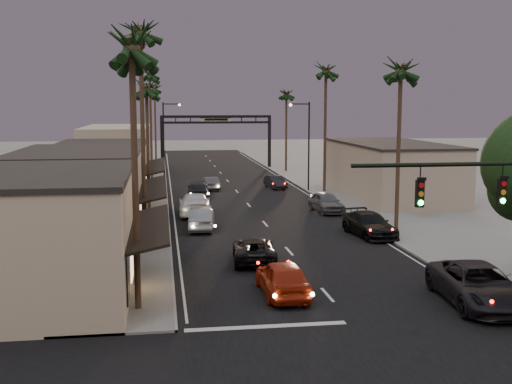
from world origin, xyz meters
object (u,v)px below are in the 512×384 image
object	(u,v)px
oncoming_silver	(202,219)
streetlight_right	(306,139)
palm_lc	(146,83)
palm_ra	(401,64)
streetlight_left	(166,134)
palm_rc	(286,91)
palm_rb	(326,67)
arch	(216,128)
oncoming_pickup	(254,250)
palm_la	(131,38)
curbside_near	(478,285)
palm_ld	(150,71)
oncoming_red	(283,278)
palm_far	(155,86)
curbside_black	(369,224)
palm_lb	(140,27)

from	to	relation	value
oncoming_silver	streetlight_right	bearing A→B (deg)	-115.81
palm_lc	palm_ra	size ratio (longest dim) A/B	0.92
streetlight_left	palm_rc	size ratio (longest dim) A/B	0.74
palm_rb	arch	bearing A→B (deg)	108.30
arch	oncoming_silver	world-z (taller)	arch
oncoming_pickup	palm_la	bearing A→B (deg)	56.58
palm_ra	palm_la	bearing A→B (deg)	-138.91
palm_rb	palm_rc	bearing A→B (deg)	90.00
streetlight_left	oncoming_pickup	world-z (taller)	streetlight_left
arch	palm_ra	distance (m)	47.17
oncoming_silver	curbside_near	bearing A→B (deg)	126.66
palm_rc	curbside_near	world-z (taller)	palm_rc
palm_la	palm_ld	size ratio (longest dim) A/B	0.93
arch	palm_la	bearing A→B (deg)	-98.03
palm_ld	oncoming_red	size ratio (longest dim) A/B	2.89
palm_la	palm_rb	size ratio (longest dim) A/B	0.93
streetlight_left	palm_far	distance (m)	20.96
palm_ra	curbside_black	bearing A→B (deg)	-150.35
oncoming_pickup	oncoming_silver	world-z (taller)	oncoming_silver
palm_la	palm_rb	bearing A→B (deg)	63.83
streetlight_right	palm_la	size ratio (longest dim) A/B	0.68
streetlight_right	streetlight_left	size ratio (longest dim) A/B	1.00
palm_lb	curbside_black	bearing A→B (deg)	2.45
palm_lb	palm_far	distance (m)	56.03
palm_ra	palm_far	world-z (taller)	same
streetlight_left	palm_lc	world-z (taller)	palm_lc
arch	streetlight_right	xyz separation A→B (m)	(6.92, -25.00, -0.20)
palm_ld	streetlight_left	bearing A→B (deg)	60.75
palm_rb	oncoming_silver	bearing A→B (deg)	-127.24
streetlight_left	arch	bearing A→B (deg)	60.03
palm_la	palm_lc	bearing A→B (deg)	90.00
palm_far	oncoming_red	world-z (taller)	palm_far
palm_la	palm_rb	xyz separation A→B (m)	(17.20, 35.00, 0.97)
arch	streetlight_right	distance (m)	25.94
arch	oncoming_red	distance (m)	59.95
oncoming_pickup	arch	bearing A→B (deg)	-87.69
palm_ra	palm_rc	xyz separation A→B (m)	(0.00, 40.00, -0.97)
palm_la	palm_ld	distance (m)	46.01
palm_rc	palm_far	distance (m)	21.97
oncoming_silver	palm_lc	bearing A→B (deg)	-61.86
palm_far	curbside_near	bearing A→B (deg)	-78.35
palm_lc	oncoming_pickup	world-z (taller)	palm_lc
palm_ra	oncoming_silver	size ratio (longest dim) A/B	2.85
curbside_near	curbside_black	xyz separation A→B (m)	(0.00, 14.99, -0.10)
palm_rb	palm_rc	size ratio (longest dim) A/B	1.16
arch	oncoming_pickup	size ratio (longest dim) A/B	3.05
palm_ra	curbside_near	distance (m)	19.61
oncoming_silver	palm_rc	bearing A→B (deg)	-103.22
palm_lb	curbside_near	world-z (taller)	palm_lb
curbside_black	oncoming_red	bearing A→B (deg)	-130.81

